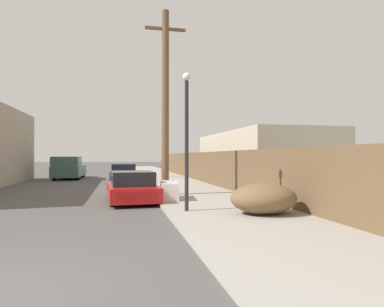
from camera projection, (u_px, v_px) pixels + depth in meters
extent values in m
cube|color=#9E998E|center=(163.00, 178.00, 28.20)|extent=(4.20, 63.00, 0.12)
cube|color=white|center=(169.00, 191.00, 13.52)|extent=(0.82, 1.75, 0.66)
cube|color=white|center=(169.00, 182.00, 13.53)|extent=(0.79, 1.68, 0.03)
cube|color=#333335|center=(173.00, 180.00, 14.07)|extent=(0.05, 0.20, 0.02)
cube|color=gray|center=(169.00, 181.00, 13.80)|extent=(0.68, 0.13, 0.01)
cube|color=gray|center=(170.00, 182.00, 13.27)|extent=(0.68, 0.13, 0.01)
cube|color=red|center=(132.00, 191.00, 13.76)|extent=(2.07, 4.24, 0.54)
cube|color=black|center=(132.00, 178.00, 13.41)|extent=(1.69, 2.07, 0.54)
cube|color=#B21414|center=(137.00, 194.00, 11.76)|extent=(1.42, 0.12, 0.19)
cylinder|color=black|center=(110.00, 191.00, 14.79)|extent=(0.24, 0.63, 0.62)
cylinder|color=black|center=(147.00, 190.00, 15.21)|extent=(0.24, 0.63, 0.62)
cylinder|color=black|center=(113.00, 198.00, 12.32)|extent=(0.24, 0.63, 0.62)
cylinder|color=black|center=(156.00, 197.00, 12.74)|extent=(0.24, 0.63, 0.62)
cube|color=#2D478C|center=(123.00, 175.00, 24.40)|extent=(2.03, 4.42, 0.63)
cube|color=black|center=(123.00, 167.00, 24.23)|extent=(1.70, 2.49, 0.50)
cube|color=#B21414|center=(124.00, 175.00, 22.27)|extent=(1.45, 0.09, 0.22)
cylinder|color=black|center=(111.00, 176.00, 25.50)|extent=(0.23, 0.68, 0.67)
cylinder|color=black|center=(133.00, 176.00, 25.90)|extent=(0.23, 0.68, 0.67)
cylinder|color=black|center=(111.00, 178.00, 22.89)|extent=(0.23, 0.68, 0.67)
cylinder|color=black|center=(136.00, 178.00, 23.29)|extent=(0.23, 0.68, 0.67)
cube|color=#385647|center=(70.00, 171.00, 27.74)|extent=(2.10, 5.50, 0.84)
cube|color=#385647|center=(67.00, 161.00, 26.27)|extent=(1.94, 2.48, 0.74)
cube|color=black|center=(67.00, 161.00, 26.27)|extent=(1.98, 2.44, 0.41)
cylinder|color=black|center=(78.00, 174.00, 26.25)|extent=(0.27, 0.85, 0.85)
cylinder|color=black|center=(54.00, 175.00, 25.91)|extent=(0.27, 0.85, 0.85)
cylinder|color=black|center=(83.00, 172.00, 29.57)|extent=(0.27, 0.85, 0.85)
cylinder|color=black|center=(62.00, 173.00, 29.24)|extent=(0.27, 0.85, 0.85)
cylinder|color=brown|center=(165.00, 102.00, 15.07)|extent=(0.32, 0.32, 8.14)
cube|color=brown|center=(165.00, 29.00, 15.09)|extent=(1.80, 0.12, 0.12)
cylinder|color=#232326|center=(187.00, 146.00, 10.61)|extent=(0.12, 0.12, 4.04)
sphere|color=white|center=(187.00, 77.00, 10.63)|extent=(0.26, 0.26, 0.26)
ellipsoid|color=brown|center=(264.00, 198.00, 10.05)|extent=(1.99, 1.62, 0.90)
cube|color=brown|center=(206.00, 167.00, 21.92)|extent=(0.08, 35.71, 1.97)
cube|color=beige|center=(260.00, 157.00, 25.63)|extent=(6.00, 13.52, 3.55)
cylinder|color=#282D42|center=(163.00, 172.00, 28.13)|extent=(0.28, 0.28, 0.80)
cylinder|color=#B72D33|center=(163.00, 163.00, 28.14)|extent=(0.34, 0.34, 0.64)
sphere|color=tan|center=(163.00, 158.00, 28.14)|extent=(0.24, 0.24, 0.24)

